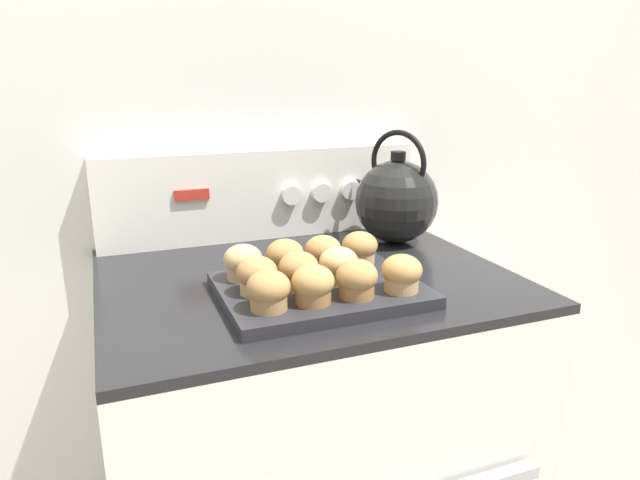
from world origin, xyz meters
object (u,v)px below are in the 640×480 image
object	(u,v)px
muffin_r0_c3	(402,273)
muffin_r2_c3	(360,248)
muffin_r0_c1	(313,285)
muffin_r2_c1	(285,257)
muffin_r0_c2	(357,279)
muffin_r2_c0	(243,262)
tea_kettle	(396,200)
stove_range	(307,470)
muffin_r2_c2	(323,252)
muffin_r0_c0	(269,291)
muffin_r1_c0	(257,276)
muffin_r1_c1	(299,270)
muffin_pan	(320,290)
muffin_r1_c2	(339,265)

from	to	relation	value
muffin_r0_c3	muffin_r2_c3	size ratio (longest dim) A/B	1.00
muffin_r0_c1	muffin_r2_c1	distance (m)	0.16
muffin_r0_c1	muffin_r0_c2	size ratio (longest dim) A/B	1.00
muffin_r2_c0	tea_kettle	bearing A→B (deg)	23.59
stove_range	tea_kettle	distance (m)	0.64
muffin_r2_c2	muffin_r0_c2	bearing A→B (deg)	-90.48
muffin_r0_c0	muffin_r1_c0	xyz separation A→B (m)	(0.00, 0.07, 0.00)
muffin_r0_c0	muffin_r2_c2	distance (m)	0.22
muffin_r1_c1	tea_kettle	xyz separation A→B (m)	(0.33, 0.26, 0.05)
muffin_r0_c0	muffin_r2_c3	distance (m)	0.28
muffin_r0_c1	muffin_r0_c3	xyz separation A→B (m)	(0.16, -0.00, 0.00)
stove_range	tea_kettle	size ratio (longest dim) A/B	3.53
muffin_r0_c0	muffin_r2_c3	xyz separation A→B (m)	(0.23, 0.15, 0.00)
muffin_r2_c1	muffin_r2_c3	distance (m)	0.15
muffin_r0_c3	muffin_r1_c0	size ratio (longest dim) A/B	1.00
muffin_pan	muffin_r2_c0	world-z (taller)	muffin_r2_c0
muffin_r0_c1	muffin_r1_c1	xyz separation A→B (m)	(0.00, 0.07, 0.00)
muffin_r2_c2	muffin_r2_c1	bearing A→B (deg)	178.47
muffin_r0_c3	muffin_r0_c2	bearing A→B (deg)	178.20
stove_range	muffin_r2_c1	world-z (taller)	muffin_r2_c1
muffin_r0_c3	muffin_r2_c1	bearing A→B (deg)	134.36
muffin_r0_c1	tea_kettle	distance (m)	0.47
stove_range	muffin_r2_c3	size ratio (longest dim) A/B	13.19
muffin_r1_c1	muffin_r2_c0	bearing A→B (deg)	135.59
muffin_r2_c2	muffin_r2_c3	distance (m)	0.08
muffin_pan	muffin_r2_c2	bearing A→B (deg)	64.40
muffin_pan	muffin_r0_c3	xyz separation A→B (m)	(0.12, -0.08, 0.04)
muffin_r1_c1	muffin_r2_c2	bearing A→B (deg)	45.99
muffin_r1_c0	tea_kettle	size ratio (longest dim) A/B	0.27
tea_kettle	muffin_r1_c0	bearing A→B (deg)	-147.60
muffin_r0_c2	muffin_r0_c3	xyz separation A→B (m)	(0.08, -0.00, 0.00)
muffin_r1_c2	muffin_r2_c0	distance (m)	0.17
muffin_pan	tea_kettle	size ratio (longest dim) A/B	1.34
stove_range	muffin_r1_c2	distance (m)	0.53
muffin_r0_c2	tea_kettle	xyz separation A→B (m)	(0.25, 0.33, 0.05)
muffin_r1_c0	muffin_r2_c1	size ratio (longest dim) A/B	1.00
tea_kettle	muffin_r0_c0	bearing A→B (deg)	-140.81
muffin_r0_c1	muffin_r2_c1	world-z (taller)	same
muffin_r0_c0	muffin_r2_c0	xyz separation A→B (m)	(-0.00, 0.15, 0.00)
muffin_pan	muffin_r2_c2	xyz separation A→B (m)	(0.04, 0.08, 0.04)
muffin_r2_c1	muffin_r2_c2	size ratio (longest dim) A/B	1.00
muffin_r0_c1	stove_range	bearing A→B (deg)	73.91
muffin_r1_c0	muffin_r2_c1	bearing A→B (deg)	46.96
muffin_r0_c3	tea_kettle	xyz separation A→B (m)	(0.17, 0.33, 0.05)
stove_range	muffin_r1_c0	xyz separation A→B (m)	(-0.13, -0.12, 0.51)
muffin_r2_c1	muffin_r0_c2	bearing A→B (deg)	-64.86
muffin_r1_c2	muffin_r0_c2	bearing A→B (deg)	-89.83
muffin_r0_c0	muffin_r2_c2	bearing A→B (deg)	45.08
muffin_r2_c3	muffin_r0_c1	bearing A→B (deg)	-135.30
muffin_r0_c2	muffin_r0_c0	bearing A→B (deg)	178.99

